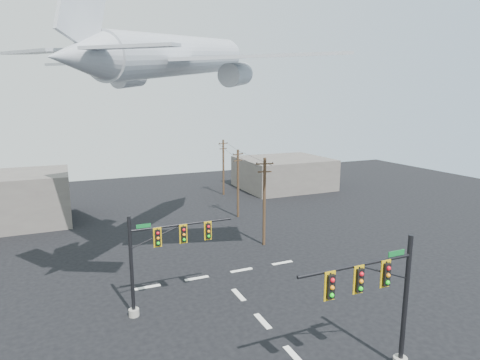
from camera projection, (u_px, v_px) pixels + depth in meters
name	position (u px, v px, depth m)	size (l,w,h in m)	color
ground	(294.00, 356.00, 22.77)	(120.00, 120.00, 0.00)	black
lane_markings	(254.00, 312.00, 27.57)	(14.00, 21.20, 0.01)	white
signal_mast_near	(382.00, 301.00, 20.34)	(7.09, 0.83, 7.51)	gray
signal_mast_far	(159.00, 257.00, 26.91)	(7.41, 0.77, 6.98)	gray
utility_pole_a	(264.00, 200.00, 39.62)	(1.75, 0.54, 8.86)	#412E1B
utility_pole_b	(238.00, 182.00, 49.44)	(1.63, 0.76, 8.48)	#412E1B
utility_pole_c	(223.00, 166.00, 61.49)	(1.68, 0.70, 8.54)	#412E1B
power_lines	(238.00, 153.00, 49.85)	(5.94, 22.38, 0.19)	black
airliner	(181.00, 57.00, 31.70)	(22.72, 23.47, 7.29)	#AFB5BC
building_right	(283.00, 173.00, 66.90)	(14.00, 12.00, 5.00)	#645E58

